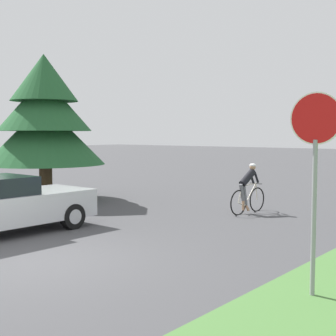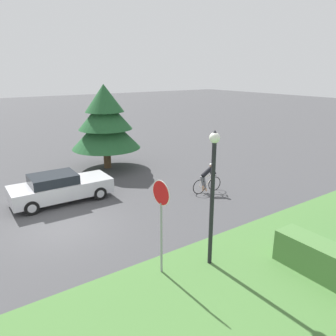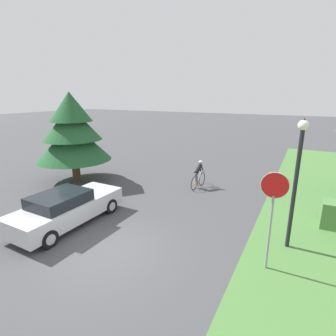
% 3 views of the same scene
% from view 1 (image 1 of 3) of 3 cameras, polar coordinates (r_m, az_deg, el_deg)
% --- Properties ---
extents(ground_plane, '(140.00, 140.00, 0.00)m').
position_cam_1_polar(ground_plane, '(9.43, -16.13, -10.82)').
color(ground_plane, '#424244').
extents(cyclist, '(0.44, 1.73, 1.53)m').
position_cam_1_polar(cyclist, '(14.45, 9.70, -2.60)').
color(cyclist, black).
rests_on(cyclist, ground).
extents(stop_sign, '(0.77, 0.09, 3.03)m').
position_cam_1_polar(stop_sign, '(7.17, 17.52, 1.99)').
color(stop_sign, gray).
rests_on(stop_sign, ground).
extents(conifer_tall_near, '(4.28, 4.28, 5.26)m').
position_cam_1_polar(conifer_tall_near, '(17.45, -14.81, 5.96)').
color(conifer_tall_near, '#4C3823').
rests_on(conifer_tall_near, ground).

